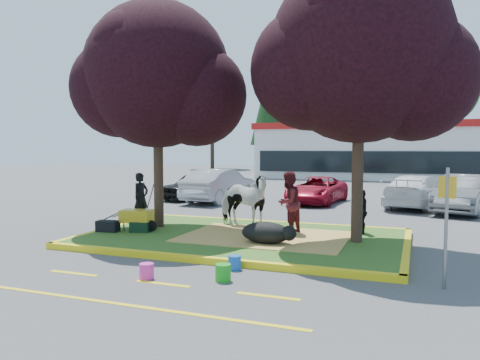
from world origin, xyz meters
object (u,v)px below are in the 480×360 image
(wheelbarrow, at_px, (137,216))
(sign_post, at_px, (446,216))
(bucket_blue, at_px, (235,263))
(calf, at_px, (266,233))
(cow, at_px, (243,200))
(car_black, at_px, (196,185))
(car_silver, at_px, (220,185))
(handler, at_px, (141,198))
(bucket_pink, at_px, (147,271))
(bucket_green, at_px, (223,273))

(wheelbarrow, relative_size, sign_post, 0.73)
(wheelbarrow, height_order, bucket_blue, wheelbarrow)
(calf, bearing_deg, cow, 136.51)
(cow, bearing_deg, calf, -129.83)
(sign_post, xyz_separation_m, car_black, (-10.37, 11.26, -0.63))
(cow, distance_m, calf, 2.45)
(sign_post, relative_size, car_silver, 0.47)
(car_silver, bearing_deg, car_black, -12.34)
(sign_post, bearing_deg, bucket_blue, -157.22)
(calf, relative_size, bucket_blue, 4.29)
(handler, bearing_deg, car_black, 27.65)
(bucket_pink, bearing_deg, sign_post, 14.18)
(bucket_pink, xyz_separation_m, car_black, (-5.16, 12.57, 0.51))
(handler, distance_m, bucket_green, 6.51)
(calf, height_order, car_black, car_black)
(handler, height_order, sign_post, sign_post)
(wheelbarrow, distance_m, sign_post, 8.17)
(wheelbarrow, bearing_deg, handler, 109.17)
(wheelbarrow, bearing_deg, bucket_pink, -63.33)
(sign_post, height_order, bucket_pink, sign_post)
(cow, xyz_separation_m, handler, (-3.24, -0.32, -0.02))
(calf, height_order, bucket_green, calf)
(car_black, relative_size, car_silver, 0.85)
(calf, xyz_separation_m, car_silver, (-5.05, 8.89, 0.33))
(cow, relative_size, car_black, 0.48)
(wheelbarrow, bearing_deg, bucket_green, -47.96)
(bucket_green, xyz_separation_m, car_silver, (-5.12, 11.71, 0.59))
(calf, distance_m, bucket_pink, 3.48)
(car_black, bearing_deg, calf, -34.96)
(wheelbarrow, relative_size, car_black, 0.40)
(bucket_green, xyz_separation_m, bucket_pink, (-1.40, -0.38, -0.01))
(bucket_blue, bearing_deg, bucket_green, -83.21)
(bucket_pink, bearing_deg, bucket_green, 15.16)
(calf, distance_m, sign_post, 4.40)
(bucket_pink, height_order, car_black, car_black)
(bucket_pink, bearing_deg, calf, 67.44)
(car_black, bearing_deg, cow, -34.77)
(cow, relative_size, handler, 1.21)
(wheelbarrow, relative_size, bucket_green, 4.90)
(bucket_green, relative_size, car_silver, 0.07)
(car_silver, bearing_deg, wheelbarrow, 103.70)
(calf, distance_m, bucket_green, 2.84)
(bucket_green, bearing_deg, bucket_pink, -164.84)
(bucket_green, bearing_deg, bucket_blue, 96.79)
(wheelbarrow, xyz_separation_m, sign_post, (7.80, -2.31, 0.74))
(cow, distance_m, bucket_green, 5.07)
(car_silver, bearing_deg, calf, 125.70)
(cow, relative_size, car_silver, 0.41)
(wheelbarrow, distance_m, bucket_blue, 4.59)
(sign_post, bearing_deg, bucket_green, -144.87)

